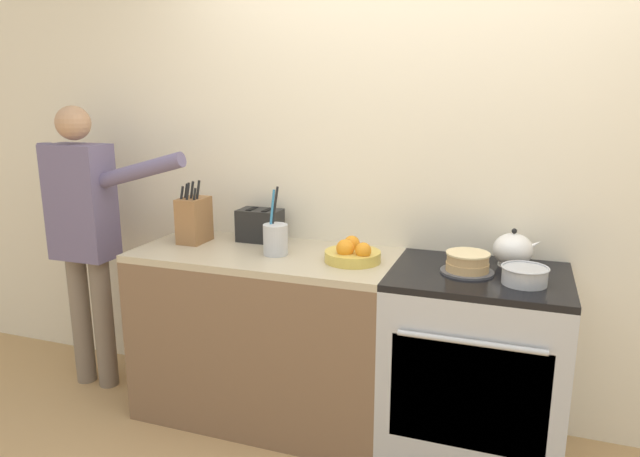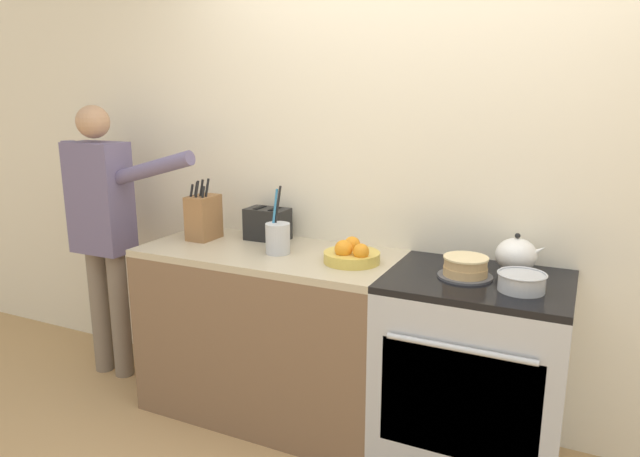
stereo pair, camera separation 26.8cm
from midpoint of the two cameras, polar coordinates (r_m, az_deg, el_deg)
The scene contains 11 objects.
wall_back at distance 2.85m, azimuth 7.54°, elevation 6.01°, with size 8.00×0.04×2.60m.
counter_cabinet at distance 3.02m, azimuth -7.93°, elevation -10.51°, with size 1.31×0.61×0.89m.
stove_range at distance 2.73m, azimuth 12.35°, elevation -13.37°, with size 0.77×0.65×0.89m.
layer_cake at distance 2.55m, azimuth 11.65°, elevation -3.47°, with size 0.23×0.23×0.09m.
tea_kettle at distance 2.70m, azimuth 16.12°, elevation -2.10°, with size 0.22×0.18×0.18m.
mixing_bowl at distance 2.45m, azimuth 16.90°, elevation -4.53°, with size 0.19×0.19×0.08m.
knife_block at distance 3.10m, azimuth -14.92°, elevation 0.83°, with size 0.12×0.18×0.33m.
utensil_crock at distance 2.79m, azimuth -7.22°, elevation -1.06°, with size 0.12×0.12×0.33m.
fruit_bowl at distance 2.66m, azimuth 0.40°, elevation -2.57°, with size 0.26×0.26×0.12m.
toaster at distance 3.06m, azimuth -8.52°, elevation 0.30°, with size 0.24×0.14×0.17m.
person_baker at distance 3.45m, azimuth -24.59°, elevation 0.30°, with size 0.92×0.20×1.60m.
Camera 1 is at (0.47, -2.18, 1.66)m, focal length 32.00 mm.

